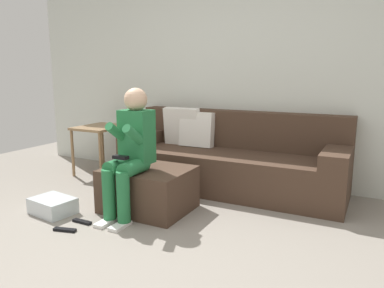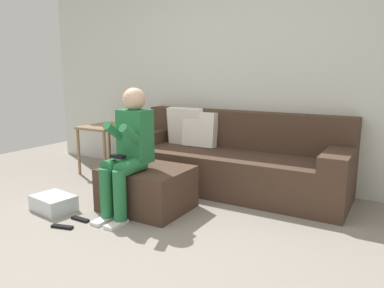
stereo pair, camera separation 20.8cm
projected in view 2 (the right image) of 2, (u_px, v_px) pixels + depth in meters
name	position (u px, v px, depth m)	size (l,w,h in m)	color
ground_plane	(107.00, 257.00, 2.64)	(7.71, 7.71, 0.00)	gray
wall_back	(239.00, 78.00, 4.36)	(5.93, 0.10, 2.47)	silver
couch_sectional	(232.00, 161.00, 4.13)	(2.48, 0.84, 0.89)	#473326
ottoman	(147.00, 188.00, 3.55)	(0.79, 0.63, 0.41)	#473326
person_seated	(128.00, 147.00, 3.34)	(0.29, 0.60, 1.17)	#26723F
storage_bin	(54.00, 203.00, 3.52)	(0.39, 0.29, 0.15)	silver
side_table	(107.00, 132.00, 4.83)	(0.51, 0.63, 0.62)	olive
remote_near_ottoman	(62.00, 227.00, 3.13)	(0.20, 0.05, 0.02)	black
remote_by_storage_bin	(80.00, 219.00, 3.29)	(0.19, 0.05, 0.02)	black
remote_under_side_table	(62.00, 194.00, 3.97)	(0.17, 0.05, 0.02)	black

